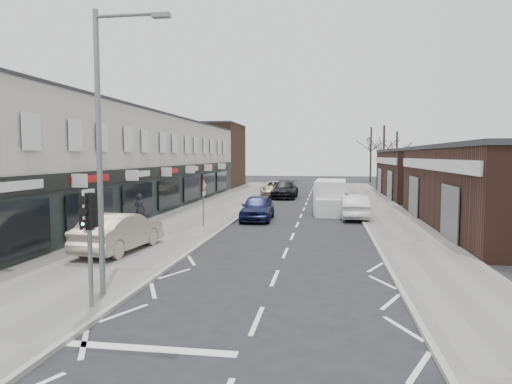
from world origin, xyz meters
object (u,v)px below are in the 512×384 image
at_px(white_van, 331,197).
at_px(sedan_on_pavement, 120,232).
at_px(warning_sign, 204,189).
at_px(parked_car_right_a, 354,207).
at_px(traffic_light, 89,221).
at_px(parked_car_right_b, 339,197).
at_px(parked_car_left_b, 285,190).
at_px(pedestrian, 140,210).
at_px(parked_car_left_c, 275,189).
at_px(street_lamp, 105,137).
at_px(parked_car_left_a, 257,208).

distance_m(white_van, sedan_on_pavement, 17.66).
bearing_deg(sedan_on_pavement, warning_sign, -98.18).
xyz_separation_m(sedan_on_pavement, parked_car_right_a, (10.32, 12.32, -0.14)).
bearing_deg(traffic_light, parked_car_right_b, 75.49).
xyz_separation_m(traffic_light, parked_car_left_b, (2.15, 32.94, -1.60)).
xyz_separation_m(sedan_on_pavement, pedestrian, (-1.93, 6.59, 0.11)).
height_order(parked_car_left_b, parked_car_left_c, parked_car_left_b).
distance_m(parked_car_left_b, parked_car_right_b, 7.35).
distance_m(parked_car_right_a, parked_car_right_b, 8.44).
height_order(warning_sign, parked_car_right_b, warning_sign).
height_order(street_lamp, parked_car_right_a, street_lamp).
height_order(sedan_on_pavement, parked_car_left_b, sedan_on_pavement).
bearing_deg(traffic_light, parked_car_left_a, 84.23).
bearing_deg(parked_car_left_a, warning_sign, -126.89).
height_order(white_van, parked_car_left_b, white_van).
height_order(warning_sign, parked_car_left_c, warning_sign).
height_order(white_van, pedestrian, white_van).
bearing_deg(warning_sign, sedan_on_pavement, -102.97).
relative_size(parked_car_left_c, parked_car_right_a, 1.16).
relative_size(warning_sign, pedestrian, 1.47).
xyz_separation_m(parked_car_left_a, parked_car_left_b, (0.38, 15.39, 0.02)).
xyz_separation_m(street_lamp, parked_car_right_b, (7.25, 26.32, -3.95)).
relative_size(pedestrian, parked_car_left_a, 0.39).
bearing_deg(traffic_light, warning_sign, 93.10).
bearing_deg(sedan_on_pavement, parked_car_left_b, -95.13).
bearing_deg(pedestrian, warning_sign, -164.05).
height_order(pedestrian, parked_car_left_c, pedestrian).
height_order(parked_car_left_a, parked_car_right_a, parked_car_left_a).
bearing_deg(white_van, street_lamp, -104.96).
distance_m(sedan_on_pavement, parked_car_left_c, 28.21).
relative_size(traffic_light, parked_car_left_c, 0.56).
distance_m(warning_sign, parked_car_right_a, 10.16).
xyz_separation_m(street_lamp, pedestrian, (-4.22, 12.19, -3.58)).
relative_size(parked_car_left_b, parked_car_right_a, 1.19).
relative_size(white_van, parked_car_right_a, 1.27).
distance_m(street_lamp, parked_car_left_b, 32.04).
xyz_separation_m(parked_car_left_c, parked_car_right_a, (6.90, -15.68, 0.02)).
bearing_deg(sedan_on_pavement, parked_car_left_a, -106.53).
distance_m(pedestrian, parked_car_left_b, 20.59).
relative_size(sedan_on_pavement, parked_car_right_b, 1.24).
relative_size(white_van, parked_car_left_a, 1.28).
height_order(sedan_on_pavement, parked_car_right_a, sedan_on_pavement).
distance_m(traffic_light, warning_sign, 14.04).
bearing_deg(parked_car_right_a, parked_car_right_b, -85.28).
bearing_deg(parked_car_right_a, parked_car_left_c, -66.77).
distance_m(traffic_light, parked_car_left_b, 33.05).
height_order(street_lamp, pedestrian, street_lamp).
bearing_deg(parked_car_left_b, warning_sign, -97.80).
bearing_deg(white_van, parked_car_left_b, 113.81).
bearing_deg(parked_car_left_b, street_lamp, -93.16).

